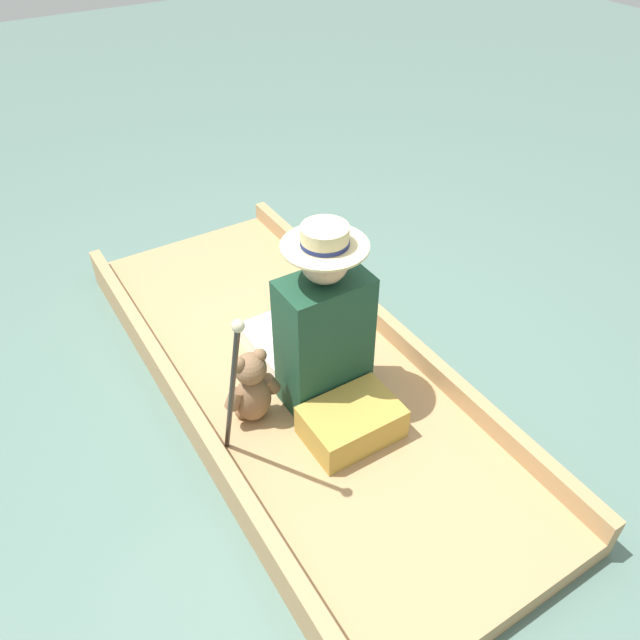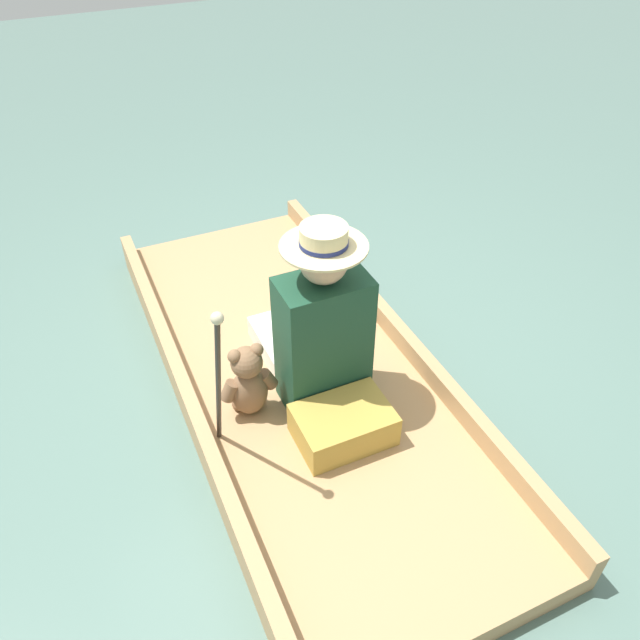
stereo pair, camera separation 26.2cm
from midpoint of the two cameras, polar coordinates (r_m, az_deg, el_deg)
The scene contains 7 objects.
ground_plane at distance 3.07m, azimuth 0.54°, elevation -6.18°, with size 16.00×16.00×0.00m, color slate.
punt_boat at distance 3.02m, azimuth 0.55°, elevation -5.30°, with size 1.14×2.78×0.22m.
seat_cushion at distance 2.66m, azimuth 4.99°, elevation -9.65°, with size 0.40×0.28×0.15m.
seated_person at distance 2.69m, azimuth 2.50°, elevation -1.10°, with size 0.38×0.72×0.89m.
teddy_bear at distance 2.69m, azimuth -3.81°, elevation -5.80°, with size 0.26×0.16×0.38m.
wine_glass at distance 3.21m, azimuth 5.70°, elevation 0.79°, with size 0.11×0.11×0.12m.
walking_cane at distance 2.25m, azimuth -6.04°, elevation -5.14°, with size 0.04×0.30×0.87m.
Camera 2 is at (-0.80, -2.01, 2.19)m, focal length 35.00 mm.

